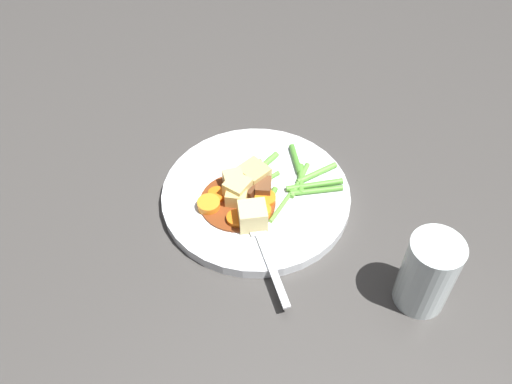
# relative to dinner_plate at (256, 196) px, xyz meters

# --- Properties ---
(ground_plane) EXTENTS (3.00, 3.00, 0.00)m
(ground_plane) POSITION_rel_dinner_plate_xyz_m (0.00, 0.00, -0.01)
(ground_plane) COLOR #423F3D
(dinner_plate) EXTENTS (0.27, 0.27, 0.02)m
(dinner_plate) POSITION_rel_dinner_plate_xyz_m (0.00, 0.00, 0.00)
(dinner_plate) COLOR white
(dinner_plate) RESTS_ON ground_plane
(stew_sauce) EXTENTS (0.11, 0.11, 0.00)m
(stew_sauce) POSITION_rel_dinner_plate_xyz_m (0.03, 0.00, 0.01)
(stew_sauce) COLOR brown
(stew_sauce) RESTS_ON dinner_plate
(carrot_slice_0) EXTENTS (0.04, 0.04, 0.01)m
(carrot_slice_0) POSITION_rel_dinner_plate_xyz_m (0.05, -0.03, 0.01)
(carrot_slice_0) COLOR orange
(carrot_slice_0) RESTS_ON dinner_plate
(carrot_slice_1) EXTENTS (0.04, 0.04, 0.01)m
(carrot_slice_1) POSITION_rel_dinner_plate_xyz_m (-0.00, 0.02, 0.01)
(carrot_slice_1) COLOR orange
(carrot_slice_1) RESTS_ON dinner_plate
(carrot_slice_2) EXTENTS (0.03, 0.03, 0.01)m
(carrot_slice_2) POSITION_rel_dinner_plate_xyz_m (0.02, 0.04, 0.02)
(carrot_slice_2) COLOR orange
(carrot_slice_2) RESTS_ON dinner_plate
(carrot_slice_3) EXTENTS (0.04, 0.04, 0.01)m
(carrot_slice_3) POSITION_rel_dinner_plate_xyz_m (0.00, -0.03, 0.01)
(carrot_slice_3) COLOR orange
(carrot_slice_3) RESTS_ON dinner_plate
(carrot_slice_4) EXTENTS (0.04, 0.04, 0.01)m
(carrot_slice_4) POSITION_rel_dinner_plate_xyz_m (0.05, 0.03, 0.01)
(carrot_slice_4) COLOR orange
(carrot_slice_4) RESTS_ON dinner_plate
(carrot_slice_5) EXTENTS (0.04, 0.04, 0.01)m
(carrot_slice_5) POSITION_rel_dinner_plate_xyz_m (0.07, -0.02, 0.01)
(carrot_slice_5) COLOR orange
(carrot_slice_5) RESTS_ON dinner_plate
(potato_chunk_0) EXTENTS (0.04, 0.03, 0.03)m
(potato_chunk_0) POSITION_rel_dinner_plate_xyz_m (0.02, -0.03, 0.02)
(potato_chunk_0) COLOR #E5CC7A
(potato_chunk_0) RESTS_ON dinner_plate
(potato_chunk_1) EXTENTS (0.04, 0.04, 0.02)m
(potato_chunk_1) POSITION_rel_dinner_plate_xyz_m (0.03, 0.00, 0.02)
(potato_chunk_1) COLOR #DBBC6B
(potato_chunk_1) RESTS_ON dinner_plate
(potato_chunk_2) EXTENTS (0.04, 0.04, 0.03)m
(potato_chunk_2) POSITION_rel_dinner_plate_xyz_m (0.03, -0.01, 0.02)
(potato_chunk_2) COLOR #E5CC7A
(potato_chunk_2) RESTS_ON dinner_plate
(potato_chunk_3) EXTENTS (0.03, 0.03, 0.02)m
(potato_chunk_3) POSITION_rel_dinner_plate_xyz_m (0.01, -0.01, 0.02)
(potato_chunk_3) COLOR #DBBC6B
(potato_chunk_3) RESTS_ON dinner_plate
(potato_chunk_4) EXTENTS (0.04, 0.04, 0.03)m
(potato_chunk_4) POSITION_rel_dinner_plate_xyz_m (-0.01, -0.02, 0.02)
(potato_chunk_4) COLOR #DBBC6B
(potato_chunk_4) RESTS_ON dinner_plate
(potato_chunk_5) EXTENTS (0.05, 0.05, 0.03)m
(potato_chunk_5) POSITION_rel_dinner_plate_xyz_m (0.04, 0.04, 0.03)
(potato_chunk_5) COLOR #EAD68C
(potato_chunk_5) RESTS_ON dinner_plate
(meat_chunk_0) EXTENTS (0.03, 0.03, 0.02)m
(meat_chunk_0) POSITION_rel_dinner_plate_xyz_m (0.01, 0.00, 0.02)
(meat_chunk_0) COLOR #4C2B19
(meat_chunk_0) RESTS_ON dinner_plate
(meat_chunk_1) EXTENTS (0.04, 0.04, 0.02)m
(meat_chunk_1) POSITION_rel_dinner_plate_xyz_m (-0.01, 0.01, 0.02)
(meat_chunk_1) COLOR brown
(meat_chunk_1) RESTS_ON dinner_plate
(green_bean_0) EXTENTS (0.08, 0.04, 0.01)m
(green_bean_0) POSITION_rel_dinner_plate_xyz_m (-0.02, 0.04, 0.01)
(green_bean_0) COLOR #66AD42
(green_bean_0) RESTS_ON dinner_plate
(green_bean_1) EXTENTS (0.07, 0.04, 0.01)m
(green_bean_1) POSITION_rel_dinner_plate_xyz_m (-0.07, 0.05, 0.01)
(green_bean_1) COLOR #599E38
(green_bean_1) RESTS_ON dinner_plate
(green_bean_2) EXTENTS (0.04, 0.05, 0.01)m
(green_bean_2) POSITION_rel_dinner_plate_xyz_m (-0.07, 0.02, 0.01)
(green_bean_2) COLOR #599E38
(green_bean_2) RESTS_ON dinner_plate
(green_bean_3) EXTENTS (0.06, 0.02, 0.01)m
(green_bean_3) POSITION_rel_dinner_plate_xyz_m (-0.04, -0.03, 0.01)
(green_bean_3) COLOR #66AD42
(green_bean_3) RESTS_ON dinner_plate
(green_bean_4) EXTENTS (0.06, 0.04, 0.01)m
(green_bean_4) POSITION_rel_dinner_plate_xyz_m (-0.06, 0.02, 0.01)
(green_bean_4) COLOR #66AD42
(green_bean_4) RESTS_ON dinner_plate
(green_bean_5) EXTENTS (0.06, 0.01, 0.01)m
(green_bean_5) POSITION_rel_dinner_plate_xyz_m (-0.02, -0.01, 0.01)
(green_bean_5) COLOR #599E38
(green_bean_5) RESTS_ON dinner_plate
(green_bean_6) EXTENTS (0.05, 0.04, 0.01)m
(green_bean_6) POSITION_rel_dinner_plate_xyz_m (0.00, 0.03, 0.01)
(green_bean_6) COLOR #599E38
(green_bean_6) RESTS_ON dinner_plate
(green_bean_7) EXTENTS (0.07, 0.02, 0.01)m
(green_bean_7) POSITION_rel_dinner_plate_xyz_m (-0.09, 0.03, 0.01)
(green_bean_7) COLOR #66AD42
(green_bean_7) RESTS_ON dinner_plate
(green_bean_8) EXTENTS (0.08, 0.05, 0.01)m
(green_bean_8) POSITION_rel_dinner_plate_xyz_m (-0.07, 0.04, 0.01)
(green_bean_8) COLOR #599E38
(green_bean_8) RESTS_ON dinner_plate
(green_bean_9) EXTENTS (0.04, 0.04, 0.01)m
(green_bean_9) POSITION_rel_dinner_plate_xyz_m (-0.02, -0.03, 0.01)
(green_bean_9) COLOR #599E38
(green_bean_9) RESTS_ON dinner_plate
(green_bean_10) EXTENTS (0.04, 0.06, 0.01)m
(green_bean_10) POSITION_rel_dinner_plate_xyz_m (-0.09, -0.01, 0.01)
(green_bean_10) COLOR #4C8E33
(green_bean_10) RESTS_ON dinner_plate
(fork) EXTENTS (0.08, 0.17, 0.00)m
(fork) POSITION_rel_dinner_plate_xyz_m (0.05, 0.09, 0.01)
(fork) COLOR silver
(fork) RESTS_ON dinner_plate
(water_glass) EXTENTS (0.06, 0.06, 0.11)m
(water_glass) POSITION_rel_dinner_plate_xyz_m (-0.06, 0.25, 0.05)
(water_glass) COLOR silver
(water_glass) RESTS_ON ground_plane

